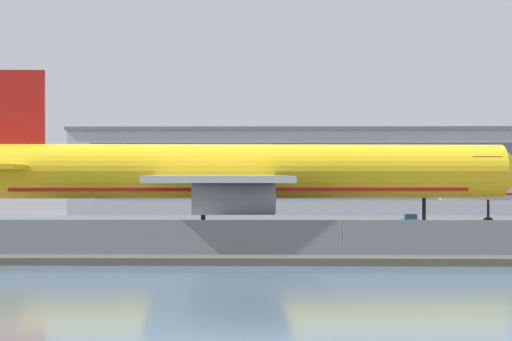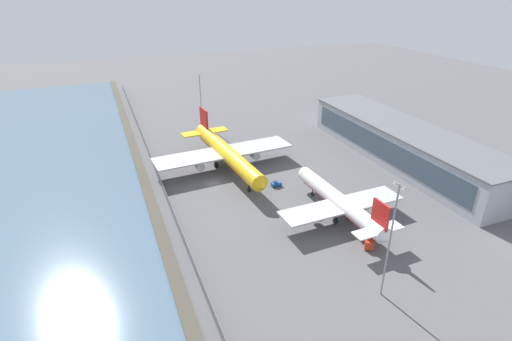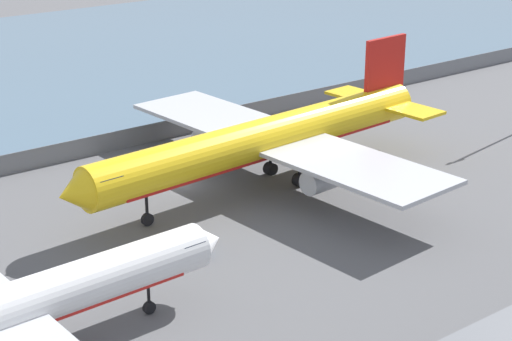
{
  "view_description": "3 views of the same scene",
  "coord_description": "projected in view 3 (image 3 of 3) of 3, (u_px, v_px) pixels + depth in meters",
  "views": [
    {
      "loc": [
        -4.44,
        -86.37,
        5.96
      ],
      "look_at": [
        -6.47,
        5.36,
        6.28
      ],
      "focal_mm": 70.0,
      "sensor_mm": 36.0,
      "label": 1
    },
    {
      "loc": [
        110.27,
        -29.43,
        58.5
      ],
      "look_at": [
        1.72,
        13.83,
        2.83
      ],
      "focal_mm": 28.0,
      "sensor_mm": 36.0,
      "label": 2
    },
    {
      "loc": [
        51.96,
        84.87,
        39.49
      ],
      "look_at": [
        -5.32,
        8.97,
        3.29
      ],
      "focal_mm": 60.0,
      "sensor_mm": 36.0,
      "label": 3
    }
  ],
  "objects": [
    {
      "name": "baggage_tug",
      "position": [
        194.0,
        247.0,
        87.92
      ],
      "size": [
        1.68,
        3.24,
        1.8
      ],
      "color": "#19519E",
      "rests_on": "ground"
    },
    {
      "name": "perimeter_fence",
      "position": [
        117.0,
        141.0,
        118.07
      ],
      "size": [
        280.0,
        0.1,
        2.72
      ],
      "color": "slate",
      "rests_on": "ground"
    },
    {
      "name": "shoreline_seawall",
      "position": [
        102.0,
        140.0,
        121.82
      ],
      "size": [
        320.0,
        3.0,
        0.5
      ],
      "color": "#474238",
      "rests_on": "ground"
    },
    {
      "name": "cargo_jet_yellow",
      "position": [
        270.0,
        139.0,
        104.21
      ],
      "size": [
        56.13,
        48.56,
        15.71
      ],
      "color": "yellow",
      "rests_on": "ground"
    },
    {
      "name": "passenger_jet_white_red",
      "position": [
        4.0,
        313.0,
        67.44
      ],
      "size": [
        41.66,
        35.35,
        12.98
      ],
      "color": "white",
      "rests_on": "ground"
    },
    {
      "name": "ground_plane",
      "position": [
        179.0,
        184.0,
        106.62
      ],
      "size": [
        500.0,
        500.0,
        0.0
      ],
      "primitive_type": "plane",
      "color": "#565659"
    }
  ]
}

